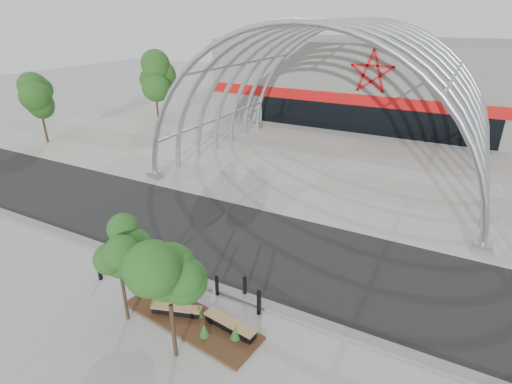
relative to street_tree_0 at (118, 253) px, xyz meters
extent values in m
plane|color=#999894|center=(1.50, 3.27, -2.84)|extent=(140.00, 140.00, 0.00)
cube|color=black|center=(1.50, 6.77, -2.83)|extent=(140.00, 7.00, 0.02)
cube|color=#A4A095|center=(1.50, 18.77, -2.82)|extent=(60.00, 17.00, 0.04)
cube|color=slate|center=(1.50, 3.02, -2.78)|extent=(60.00, 0.50, 0.12)
cube|color=slate|center=(1.50, 36.77, 1.16)|extent=(34.00, 15.00, 8.00)
cube|color=black|center=(1.50, 29.32, -1.54)|extent=(22.00, 0.25, 2.60)
cube|color=red|center=(1.50, 29.32, 0.26)|extent=(34.00, 0.30, 1.00)
torus|color=#A1A5AC|center=(1.50, 11.27, -2.84)|extent=(20.36, 0.36, 20.36)
torus|color=#A1A5AC|center=(1.50, 13.77, -2.84)|extent=(20.36, 0.36, 20.36)
torus|color=#A1A5AC|center=(1.50, 16.27, -2.84)|extent=(20.36, 0.36, 20.36)
torus|color=#A1A5AC|center=(1.50, 18.77, -2.84)|extent=(20.36, 0.36, 20.36)
torus|color=#A1A5AC|center=(1.50, 21.27, -2.84)|extent=(20.36, 0.36, 20.36)
torus|color=#A1A5AC|center=(1.50, 23.77, -2.84)|extent=(20.36, 0.36, 20.36)
torus|color=#A1A5AC|center=(1.50, 26.27, -2.84)|extent=(20.36, 0.36, 20.36)
cylinder|color=#A1A5AC|center=(11.16, 18.77, -0.25)|extent=(0.20, 15.00, 0.20)
cylinder|color=#A1A5AC|center=(8.57, 18.77, 4.24)|extent=(0.20, 15.00, 0.20)
cylinder|color=#A1A5AC|center=(1.50, 18.77, 7.16)|extent=(0.20, 15.00, 0.20)
cylinder|color=#A1A5AC|center=(-5.57, 18.77, 4.24)|extent=(0.20, 15.00, 0.20)
cylinder|color=#A1A5AC|center=(-8.16, 18.77, -0.25)|extent=(0.20, 15.00, 0.20)
cube|color=#A1A5AC|center=(-8.50, 11.27, -2.59)|extent=(0.80, 0.80, 0.50)
cube|color=#A1A5AC|center=(-8.50, 26.27, -2.59)|extent=(0.80, 0.80, 0.50)
cube|color=#A1A5AC|center=(11.50, 11.27, -2.59)|extent=(0.80, 0.80, 0.50)
cube|color=#A1A5AC|center=(11.50, 26.27, -2.59)|extent=(0.80, 0.80, 0.50)
cube|color=#3E2418|center=(2.15, 0.98, -2.78)|extent=(5.65, 2.34, 0.11)
cone|color=#2E5D23|center=(0.45, 0.97, -2.49)|extent=(0.38, 0.38, 0.48)
cone|color=#2E5D23|center=(2.29, 1.28, -2.49)|extent=(0.38, 0.38, 0.48)
cone|color=#2E5D23|center=(3.05, 0.55, -2.49)|extent=(0.38, 0.38, 0.48)
cone|color=#2E5D23|center=(1.57, 1.47, -2.49)|extent=(0.38, 0.38, 0.48)
cone|color=#2E5D23|center=(4.06, 0.96, -2.49)|extent=(0.38, 0.38, 0.48)
cone|color=#2E5D23|center=(0.07, 1.34, -2.49)|extent=(0.38, 0.38, 0.48)
cylinder|color=black|center=(0.00, 0.00, -1.83)|extent=(0.13, 0.13, 2.02)
ellipsoid|color=#19491B|center=(0.00, 0.00, 0.01)|extent=(1.73, 1.73, 2.20)
cylinder|color=black|center=(2.67, -0.56, -1.79)|extent=(0.14, 0.14, 2.09)
ellipsoid|color=#184C17|center=(2.67, -0.56, 0.10)|extent=(1.72, 1.72, 2.28)
cube|color=black|center=(1.50, 0.99, -2.68)|extent=(1.85, 0.90, 0.31)
cube|color=black|center=(0.84, 0.78, -2.65)|extent=(0.23, 0.42, 0.37)
cube|color=black|center=(2.15, 1.20, -2.65)|extent=(0.23, 0.42, 0.37)
cube|color=#9F794D|center=(1.50, 0.99, -2.47)|extent=(1.92, 0.98, 0.06)
cube|color=black|center=(3.68, 1.23, -2.66)|extent=(2.08, 0.67, 0.35)
cube|color=black|center=(2.92, 1.33, -2.63)|extent=(0.18, 0.46, 0.41)
cube|color=black|center=(4.44, 1.12, -2.63)|extent=(0.18, 0.46, 0.41)
cube|color=#996F44|center=(3.68, 1.23, -2.43)|extent=(2.14, 0.74, 0.06)
cylinder|color=black|center=(-2.79, 1.25, -2.30)|extent=(0.17, 0.17, 1.07)
cylinder|color=black|center=(-0.50, 1.22, -2.30)|extent=(0.17, 0.17, 1.07)
cylinder|color=black|center=(3.17, 3.19, -2.36)|extent=(0.15, 0.15, 0.96)
cylinder|color=black|center=(2.16, 2.72, -2.39)|extent=(0.14, 0.14, 0.89)
cylinder|color=black|center=(4.15, 2.52, -2.32)|extent=(0.17, 0.17, 1.04)
cylinder|color=black|center=(-18.50, 23.27, -1.19)|extent=(0.20, 0.20, 3.30)
ellipsoid|color=#194216|center=(-18.50, 23.27, 1.81)|extent=(3.00, 3.00, 3.60)
cylinder|color=black|center=(-22.50, 13.27, -1.46)|extent=(0.20, 0.20, 2.75)
ellipsoid|color=#1A4115|center=(-22.50, 13.27, 1.04)|extent=(2.55, 2.55, 3.00)
camera|label=1|loc=(9.64, -8.01, 7.47)|focal=28.00mm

